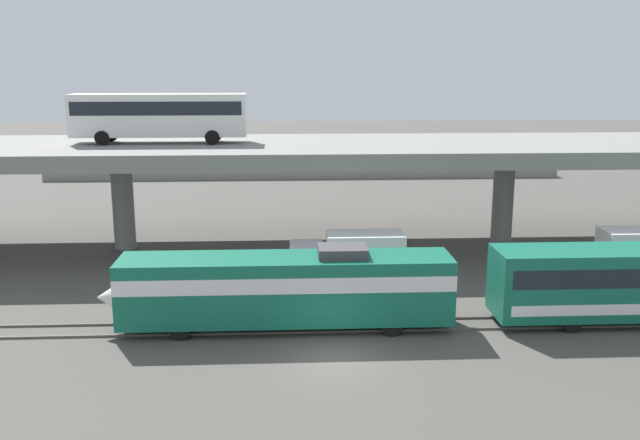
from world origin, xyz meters
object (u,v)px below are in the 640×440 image
at_px(parked_car_3, 440,152).
at_px(transit_bus_on_overpass, 159,113).
at_px(parked_car_0, 265,156).
at_px(train_locomotive, 270,286).
at_px(parked_car_2, 309,157).
at_px(parked_car_1, 150,155).
at_px(service_truck_west, 350,256).

bearing_deg(parked_car_3, transit_bus_on_overpass, -127.29).
bearing_deg(parked_car_0, transit_bus_on_overpass, -100.45).
relative_size(train_locomotive, parked_car_3, 4.30).
relative_size(train_locomotive, parked_car_2, 3.92).
xyz_separation_m(transit_bus_on_overpass, parked_car_1, (-7.66, 36.02, -7.54)).
xyz_separation_m(parked_car_0, parked_car_1, (-13.98, 1.73, -0.00)).
xyz_separation_m(parked_car_0, parked_car_2, (5.24, -0.64, -0.00)).
distance_m(parked_car_0, parked_car_2, 5.28).
bearing_deg(transit_bus_on_overpass, parked_car_0, -100.45).
relative_size(parked_car_0, parked_car_3, 1.13).
height_order(train_locomotive, parked_car_2, train_locomotive).
xyz_separation_m(service_truck_west, parked_car_3, (15.48, 45.94, 0.34)).
bearing_deg(parked_car_1, parked_car_2, -7.04).
bearing_deg(parked_car_0, parked_car_2, -6.98).
distance_m(parked_car_0, parked_car_3, 21.83).
bearing_deg(train_locomotive, transit_bus_on_overpass, -64.41).
bearing_deg(transit_bus_on_overpass, parked_car_3, -127.29).
distance_m(parked_car_1, parked_car_3, 35.68).
bearing_deg(service_truck_west, parked_car_0, -81.87).
bearing_deg(parked_car_3, service_truck_west, -108.63).
bearing_deg(parked_car_2, train_locomotive, 85.76).
height_order(transit_bus_on_overpass, parked_car_3, transit_bus_on_overpass).
xyz_separation_m(parked_car_1, parked_car_3, (35.67, 0.77, -0.00)).
bearing_deg(parked_car_1, parked_car_0, -7.06).
relative_size(parked_car_0, parked_car_2, 1.03).
height_order(transit_bus_on_overpass, parked_car_0, transit_bus_on_overpass).
xyz_separation_m(parked_car_1, parked_car_2, (19.23, -2.38, 0.00)).
distance_m(service_truck_west, parked_car_3, 48.48).
bearing_deg(train_locomotive, parked_car_1, -73.51).
bearing_deg(train_locomotive, parked_car_2, -94.24).
distance_m(transit_bus_on_overpass, parked_car_3, 46.85).
height_order(service_truck_west, parked_car_2, service_truck_west).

